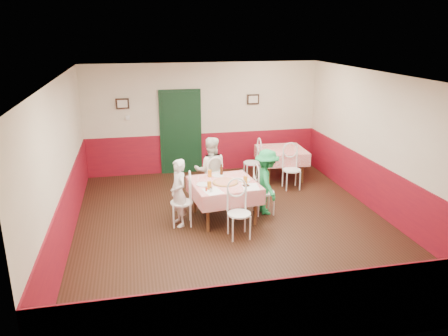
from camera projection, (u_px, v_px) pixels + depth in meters
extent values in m
plane|color=black|center=(234.00, 225.00, 8.36)|extent=(7.00, 7.00, 0.00)
plane|color=white|center=(235.00, 77.00, 7.51)|extent=(7.00, 7.00, 0.00)
cube|color=beige|center=(203.00, 118.00, 11.20)|extent=(6.00, 0.10, 2.80)
cube|color=beige|center=(310.00, 243.00, 4.68)|extent=(6.00, 0.10, 2.80)
cube|color=beige|center=(62.00, 165.00, 7.34)|extent=(0.10, 7.00, 2.80)
cube|color=beige|center=(384.00, 146.00, 8.53)|extent=(0.10, 7.00, 2.80)
cube|color=maroon|center=(204.00, 152.00, 11.46)|extent=(6.00, 0.03, 1.00)
cube|color=maroon|center=(305.00, 314.00, 4.96)|extent=(6.00, 0.03, 1.00)
cube|color=maroon|center=(68.00, 214.00, 7.62)|extent=(0.03, 7.00, 1.00)
cube|color=maroon|center=(378.00, 189.00, 8.80)|extent=(0.03, 7.00, 1.00)
cube|color=black|center=(181.00, 133.00, 11.14)|extent=(0.96, 0.06, 2.10)
cube|color=black|center=(122.00, 104.00, 10.62)|extent=(0.32, 0.03, 0.26)
cube|color=black|center=(253.00, 99.00, 11.27)|extent=(0.32, 0.03, 0.26)
cube|color=white|center=(128.00, 118.00, 10.74)|extent=(0.10, 0.03, 0.10)
cube|color=red|center=(224.00, 201.00, 8.55)|extent=(1.35, 1.35, 0.77)
cube|color=red|center=(281.00, 164.00, 10.88)|extent=(1.17, 1.17, 0.77)
cylinder|color=#B74723|center=(225.00, 182.00, 8.39)|extent=(0.53, 0.53, 0.03)
cylinder|color=white|center=(203.00, 184.00, 8.29)|extent=(0.28, 0.28, 0.01)
cylinder|color=white|center=(244.00, 180.00, 8.54)|extent=(0.28, 0.28, 0.01)
cylinder|color=white|center=(218.00, 175.00, 8.81)|extent=(0.28, 0.28, 0.01)
cylinder|color=#BF7219|center=(209.00, 185.00, 8.04)|extent=(0.09, 0.09, 0.15)
cylinder|color=#BF7219|center=(245.00, 180.00, 8.34)|extent=(0.08, 0.08, 0.14)
cylinder|color=#BF7219|center=(210.00, 173.00, 8.72)|extent=(0.09, 0.09, 0.15)
cylinder|color=#381C0A|center=(221.00, 170.00, 8.81)|extent=(0.06, 0.06, 0.21)
cylinder|color=silver|center=(211.00, 190.00, 7.91)|extent=(0.04, 0.04, 0.09)
cylinder|color=silver|center=(212.00, 190.00, 7.92)|extent=(0.04, 0.04, 0.09)
cylinder|color=#B23319|center=(206.00, 189.00, 7.96)|extent=(0.04, 0.04, 0.09)
cube|color=white|center=(213.00, 191.00, 7.97)|extent=(0.39, 0.46, 0.00)
cube|color=white|center=(251.00, 187.00, 8.19)|extent=(0.34, 0.43, 0.00)
cube|color=black|center=(246.00, 185.00, 8.23)|extent=(0.12, 0.10, 0.02)
imported|color=gray|center=(179.00, 193.00, 8.19)|extent=(0.42, 0.54, 1.30)
imported|color=gray|center=(211.00, 170.00, 9.25)|extent=(0.77, 0.63, 1.45)
imported|color=gray|center=(267.00, 182.00, 8.73)|extent=(0.50, 0.87, 1.33)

